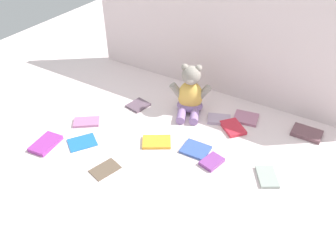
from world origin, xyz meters
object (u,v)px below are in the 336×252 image
Objects in this scene: book_case_3 at (105,169)px; book_case_9 at (46,144)px; teddy_bear at (190,95)px; book_case_4 at (138,105)px; book_case_6 at (212,162)px; book_case_2 at (157,142)px; book_case_10 at (86,122)px; book_case_12 at (219,119)px; book_case_1 at (246,118)px; book_case_7 at (196,149)px; book_case_11 at (307,133)px; book_case_0 at (233,128)px; book_case_8 at (267,177)px; book_case_5 at (82,142)px.

book_case_9 is (-0.32, -0.02, 0.01)m from book_case_3.
book_case_4 is (-0.24, -0.10, -0.09)m from teddy_bear.
teddy_bear reaches higher than book_case_4.
book_case_3 is 0.44m from book_case_6.
book_case_2 is 0.37m from book_case_10.
book_case_1 is at bearing -76.67° from book_case_12.
book_case_1 is at bearing 30.40° from book_case_4.
book_case_2 reaches higher than book_case_7.
book_case_2 is at bearing -54.04° from book_case_11.
book_case_10 reaches higher than book_case_4.
book_case_0 is 0.32m from book_case_8.
book_case_1 and book_case_2 have the same top height.
book_case_11 is at bearing 154.50° from book_case_0.
book_case_6 is at bearing 59.15° from book_case_10.
book_case_7 is at bearing 63.79° from book_case_10.
book_case_1 is at bearing -101.43° from book_case_5.
book_case_0 is 1.27× the size of book_case_6.
book_case_5 is at bearing 113.59° from book_case_12.
book_case_10 is at bearing 71.29° from book_case_9.
book_case_7 is at bearing 21.02° from book_case_9.
book_case_9 is at bearing -55.38° from book_case_11.
book_case_8 is at bearing -50.53° from teddy_bear.
book_case_8 is (0.31, 0.00, 0.00)m from book_case_7.
book_case_9 is (-0.17, -0.46, 0.00)m from book_case_4.
book_case_4 is 0.83× the size of book_case_10.
book_case_6 reaches higher than book_case_2.
book_case_10 is (-0.85, -0.10, 0.00)m from book_case_8.
book_case_8 is (0.77, 0.22, 0.00)m from book_case_5.
book_case_3 is 0.39m from book_case_7.
book_case_0 reaches higher than book_case_2.
teddy_bear reaches higher than book_case_5.
book_case_11 reaches higher than book_case_8.
book_case_0 is 0.09m from book_case_12.
book_case_0 is at bearing -21.99° from book_case_7.
book_case_2 is 0.33m from book_case_5.
book_case_7 is at bearing -27.91° from book_case_1.
book_case_3 is 0.95× the size of book_case_10.
book_case_0 is at bearing 31.74° from book_case_9.
book_case_3 is 0.88× the size of book_case_11.
book_case_7 is 0.54m from book_case_10.
book_case_11 is at bearing -111.21° from book_case_5.
book_case_11 reaches higher than book_case_2.
book_case_10 reaches higher than book_case_5.
book_case_5 is at bearing -147.88° from book_case_6.
book_case_0 is 0.26m from book_case_6.
book_case_3 is at bearing 132.22° from book_case_12.
book_case_2 is 0.31m from book_case_4.
book_case_7 is 0.52m from book_case_11.
book_case_8 reaches higher than book_case_4.
book_case_6 reaches higher than book_case_3.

